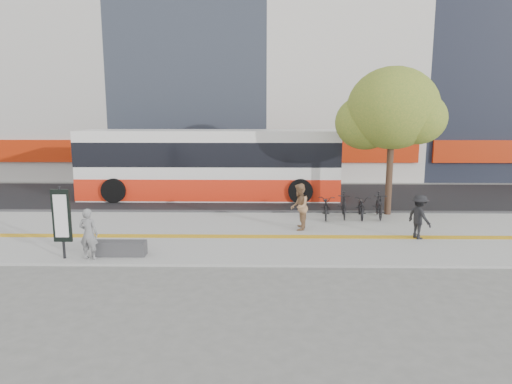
{
  "coord_description": "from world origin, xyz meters",
  "views": [
    {
      "loc": [
        1.83,
        -14.61,
        4.47
      ],
      "look_at": [
        1.55,
        2.0,
        1.51
      ],
      "focal_mm": 31.89,
      "sensor_mm": 36.0,
      "label": 1
    }
  ],
  "objects_px": {
    "bench": "(120,248)",
    "signboard": "(62,217)",
    "seated_woman": "(89,234)",
    "street_tree": "(391,110)",
    "pedestrian_dark": "(419,217)",
    "bus": "(210,166)",
    "pedestrian_tan": "(299,207)"
  },
  "relations": [
    {
      "from": "street_tree",
      "to": "pedestrian_dark",
      "type": "height_order",
      "value": "street_tree"
    },
    {
      "from": "seated_woman",
      "to": "pedestrian_dark",
      "type": "relative_size",
      "value": 0.99
    },
    {
      "from": "signboard",
      "to": "seated_woman",
      "type": "xyz_separation_m",
      "value": [
        0.8,
        -0.05,
        -0.51
      ]
    },
    {
      "from": "pedestrian_dark",
      "to": "street_tree",
      "type": "bearing_deg",
      "value": -23.22
    },
    {
      "from": "bench",
      "to": "seated_woman",
      "type": "relative_size",
      "value": 1.03
    },
    {
      "from": "signboard",
      "to": "seated_woman",
      "type": "distance_m",
      "value": 0.95
    },
    {
      "from": "street_tree",
      "to": "bus",
      "type": "distance_m",
      "value": 9.35
    },
    {
      "from": "bus",
      "to": "seated_woman",
      "type": "height_order",
      "value": "bus"
    },
    {
      "from": "signboard",
      "to": "street_tree",
      "type": "xyz_separation_m",
      "value": [
        11.38,
        6.33,
        3.15
      ]
    },
    {
      "from": "bus",
      "to": "pedestrian_tan",
      "type": "bearing_deg",
      "value": -57.71
    },
    {
      "from": "bench",
      "to": "street_tree",
      "type": "height_order",
      "value": "street_tree"
    },
    {
      "from": "street_tree",
      "to": "bus",
      "type": "xyz_separation_m",
      "value": [
        -8.12,
        3.68,
        -2.82
      ]
    },
    {
      "from": "street_tree",
      "to": "seated_woman",
      "type": "relative_size",
      "value": 4.06
    },
    {
      "from": "signboard",
      "to": "street_tree",
      "type": "bearing_deg",
      "value": 29.07
    },
    {
      "from": "signboard",
      "to": "bench",
      "type": "bearing_deg",
      "value": 10.81
    },
    {
      "from": "signboard",
      "to": "pedestrian_tan",
      "type": "height_order",
      "value": "signboard"
    },
    {
      "from": "street_tree",
      "to": "pedestrian_dark",
      "type": "relative_size",
      "value": 4.04
    },
    {
      "from": "bench",
      "to": "seated_woman",
      "type": "xyz_separation_m",
      "value": [
        -0.8,
        -0.36,
        0.55
      ]
    },
    {
      "from": "bus",
      "to": "pedestrian_tan",
      "type": "xyz_separation_m",
      "value": [
        4.1,
        -6.49,
        -0.74
      ]
    },
    {
      "from": "seated_woman",
      "to": "signboard",
      "type": "bearing_deg",
      "value": 2.85
    },
    {
      "from": "bench",
      "to": "pedestrian_tan",
      "type": "height_order",
      "value": "pedestrian_tan"
    },
    {
      "from": "signboard",
      "to": "pedestrian_tan",
      "type": "xyz_separation_m",
      "value": [
        7.37,
        3.51,
        -0.41
      ]
    },
    {
      "from": "bench",
      "to": "signboard",
      "type": "xyz_separation_m",
      "value": [
        -1.6,
        -0.31,
        1.06
      ]
    },
    {
      "from": "bus",
      "to": "pedestrian_tan",
      "type": "height_order",
      "value": "bus"
    },
    {
      "from": "signboard",
      "to": "street_tree",
      "type": "height_order",
      "value": "street_tree"
    },
    {
      "from": "signboard",
      "to": "seated_woman",
      "type": "relative_size",
      "value": 1.41
    },
    {
      "from": "bus",
      "to": "street_tree",
      "type": "bearing_deg",
      "value": -24.38
    },
    {
      "from": "street_tree",
      "to": "signboard",
      "type": "bearing_deg",
      "value": -150.93
    },
    {
      "from": "street_tree",
      "to": "seated_woman",
      "type": "height_order",
      "value": "street_tree"
    },
    {
      "from": "seated_woman",
      "to": "bench",
      "type": "bearing_deg",
      "value": -149.39
    },
    {
      "from": "bus",
      "to": "seated_woman",
      "type": "distance_m",
      "value": 10.39
    },
    {
      "from": "street_tree",
      "to": "pedestrian_tan",
      "type": "xyz_separation_m",
      "value": [
        -4.01,
        -2.81,
        -3.56
      ]
    }
  ]
}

